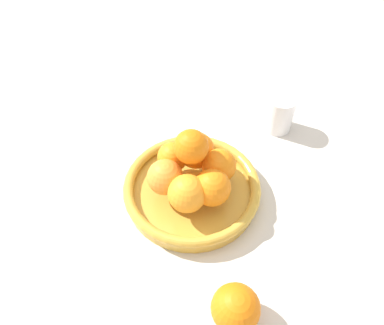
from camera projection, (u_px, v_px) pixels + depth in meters
The scene contains 5 objects.
ground_plane at pixel (192, 195), 0.82m from camera, with size 4.00×4.00×0.00m, color beige.
fruit_bowl at pixel (192, 189), 0.80m from camera, with size 0.29×0.29×0.04m.
orange_pile at pixel (193, 169), 0.75m from camera, with size 0.18×0.18×0.13m.
stray_orange at pixel (236, 308), 0.61m from camera, with size 0.08×0.08×0.08m, color orange.
drinking_glass at pixel (279, 113), 0.92m from camera, with size 0.07×0.07×0.09m, color white.
Camera 1 is at (-0.25, 0.41, 0.66)m, focal length 35.00 mm.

